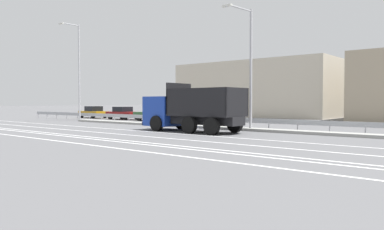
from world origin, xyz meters
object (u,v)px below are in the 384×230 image
parked_car_0 (93,112)px  parked_car_1 (123,113)px  dump_truck (183,113)px  street_lamp_0 (78,68)px  parked_car_2 (156,114)px  street_lamp_1 (249,62)px  median_road_sign (172,112)px  parked_car_3 (201,116)px

parked_car_0 → parked_car_1: bearing=-87.1°
dump_truck → parked_car_1: dump_truck is taller
street_lamp_0 → parked_car_2: 9.21m
street_lamp_1 → parked_car_0: (-24.93, 5.48, -3.91)m
parked_car_2 → median_road_sign: bearing=-127.9°
dump_truck → median_road_sign: bearing=51.7°
dump_truck → street_lamp_1: bearing=-48.6°
parked_car_3 → street_lamp_1: bearing=-123.4°
street_lamp_1 → parked_car_0: 25.82m
parked_car_3 → median_road_sign: bearing=-168.7°
street_lamp_0 → parked_car_0: 8.45m
dump_truck → street_lamp_1: (3.35, 2.86, 3.41)m
median_road_sign → dump_truck: bearing=-39.2°
median_road_sign → parked_car_1: (-12.05, 5.07, -0.44)m
dump_truck → parked_car_0: dump_truck is taller
street_lamp_1 → parked_car_2: (-14.00, 5.19, -3.93)m
street_lamp_0 → parked_car_0: (-4.72, 5.20, -4.69)m
dump_truck → street_lamp_0: size_ratio=0.74×
parked_car_0 → parked_car_2: 10.94m
parked_car_0 → parked_car_2: size_ratio=0.93×
dump_truck → parked_car_2: dump_truck is taller
median_road_sign → parked_car_0: bearing=163.6°
dump_truck → median_road_sign: (-3.80, 3.11, -0.06)m
street_lamp_1 → street_lamp_0: bearing=179.2°
median_road_sign → street_lamp_1: bearing=-2.0°
dump_truck → parked_car_3: (-4.89, 8.12, -0.58)m
parked_car_2 → street_lamp_0: bearing=126.2°
street_lamp_0 → parked_car_1: (1.01, 5.03, -4.69)m
dump_truck → parked_car_1: bearing=63.7°
median_road_sign → parked_car_1: size_ratio=0.54×
parked_car_0 → parked_car_3: parked_car_0 is taller
street_lamp_0 → dump_truck: bearing=-10.5°
parked_car_3 → parked_car_2: bearing=89.8°
street_lamp_1 → parked_car_1: 20.30m
parked_car_1 → street_lamp_1: bearing=72.9°
parked_car_0 → street_lamp_1: bearing=-97.8°
median_road_sign → parked_car_0: 18.53m
median_road_sign → parked_car_3: median_road_sign is taller
parked_car_1 → parked_car_3: 10.96m
parked_car_1 → parked_car_2: parked_car_1 is taller
street_lamp_0 → parked_car_1: 6.95m
parked_car_0 → parked_car_3: 16.69m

